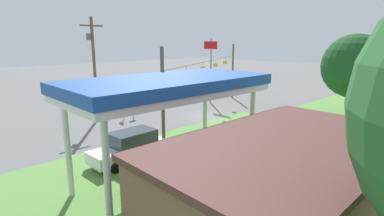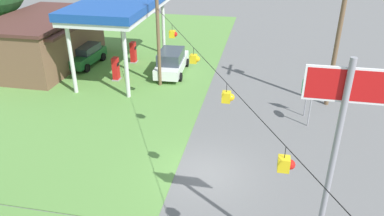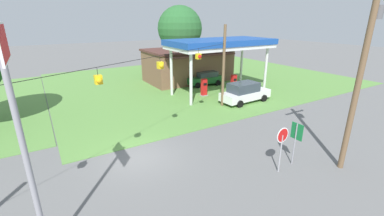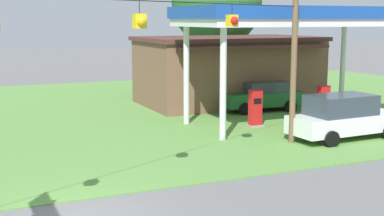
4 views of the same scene
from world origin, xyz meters
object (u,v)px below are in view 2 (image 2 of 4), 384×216
object	(u,v)px
gas_station_store	(44,41)
fuel_pump_far	(133,53)
stop_sign_roadside	(312,98)
utility_pole_main	(341,22)
stop_sign_overhead	(338,136)
route_sign	(307,90)
fuel_pump_near	(116,70)
gas_station_canopy	(120,6)
car_at_pumps_rear	(85,55)
car_at_pumps_front	(172,62)

from	to	relation	value
gas_station_store	fuel_pump_far	distance (m)	7.24
gas_station_store	stop_sign_roadside	xyz separation A→B (m)	(-6.58, -20.55, -0.22)
stop_sign_roadside	utility_pole_main	xyz separation A→B (m)	(3.26, -1.43, 3.59)
stop_sign_overhead	route_sign	world-z (taller)	stop_sign_overhead
fuel_pump_near	stop_sign_roadside	size ratio (longest dim) A/B	0.72
stop_sign_roadside	utility_pole_main	bearing A→B (deg)	156.33
gas_station_canopy	fuel_pump_near	xyz separation A→B (m)	(-1.97, -0.00, -4.26)
gas_station_store	fuel_pump_far	world-z (taller)	gas_station_store
gas_station_canopy	stop_sign_overhead	size ratio (longest dim) A/B	1.38
gas_station_store	stop_sign_overhead	distance (m)	26.46
stop_sign_overhead	car_at_pumps_rear	bearing A→B (deg)	43.50
gas_station_canopy	fuel_pump_far	size ratio (longest dim) A/B	6.02
stop_sign_roadside	route_sign	distance (m)	1.28
gas_station_canopy	stop_sign_roadside	world-z (taller)	gas_station_canopy
stop_sign_roadside	stop_sign_overhead	size ratio (longest dim) A/B	0.32
gas_station_store	stop_sign_overhead	size ratio (longest dim) A/B	1.35
car_at_pumps_front	route_sign	world-z (taller)	route_sign
gas_station_store	gas_station_canopy	bearing A→B (deg)	-91.63
gas_station_store	stop_sign_overhead	bearing A→B (deg)	-130.81
fuel_pump_near	car_at_pumps_front	distance (m)	4.32
car_at_pumps_front	stop_sign_roadside	size ratio (longest dim) A/B	2.06
stop_sign_overhead	gas_station_store	bearing A→B (deg)	49.19
stop_sign_roadside	fuel_pump_near	bearing A→B (deg)	-107.97
gas_station_canopy	stop_sign_overhead	bearing A→B (deg)	-142.65
stop_sign_roadside	utility_pole_main	world-z (taller)	utility_pole_main
fuel_pump_near	utility_pole_main	distance (m)	15.77
car_at_pumps_rear	stop_sign_overhead	bearing A→B (deg)	47.08
fuel_pump_near	car_at_pumps_rear	size ratio (longest dim) A/B	0.39
fuel_pump_near	fuel_pump_far	size ratio (longest dim) A/B	1.00
route_sign	gas_station_store	bearing A→B (deg)	75.41
fuel_pump_far	car_at_pumps_rear	size ratio (longest dim) A/B	0.39
gas_station_store	car_at_pumps_rear	distance (m)	3.40
car_at_pumps_rear	stop_sign_overhead	xyz separation A→B (m)	(-17.58, -16.69, 4.61)
stop_sign_roadside	car_at_pumps_rear	bearing A→B (deg)	-112.00
fuel_pump_near	car_at_pumps_front	size ratio (longest dim) A/B	0.35
gas_station_canopy	fuel_pump_near	distance (m)	4.69
fuel_pump_near	fuel_pump_far	distance (m)	3.93
gas_station_canopy	stop_sign_overhead	xyz separation A→B (m)	(-16.95, -12.94, 0.37)
car_at_pumps_front	route_sign	bearing A→B (deg)	-121.24
fuel_pump_far	route_sign	size ratio (longest dim) A/B	0.75
fuel_pump_far	stop_sign_roadside	distance (m)	16.01
fuel_pump_far	gas_station_canopy	bearing A→B (deg)	179.96
fuel_pump_near	utility_pole_main	xyz separation A→B (m)	(-1.16, -15.06, 4.55)
stop_sign_overhead	utility_pole_main	size ratio (longest dim) A/B	0.81
fuel_pump_far	car_at_pumps_front	xyz separation A→B (m)	(-1.81, -3.76, 0.12)
gas_station_canopy	fuel_pump_near	bearing A→B (deg)	-179.96
car_at_pumps_front	fuel_pump_near	bearing A→B (deg)	116.65
fuel_pump_near	stop_sign_overhead	distance (m)	20.33
gas_station_canopy	car_at_pumps_rear	bearing A→B (deg)	80.40
fuel_pump_far	route_sign	bearing A→B (deg)	-117.70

